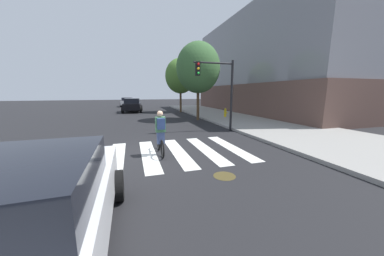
{
  "coord_description": "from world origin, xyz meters",
  "views": [
    {
      "loc": [
        -0.45,
        -7.39,
        2.36
      ],
      "look_at": [
        2.01,
        0.61,
        0.83
      ],
      "focal_mm": 18.33,
      "sensor_mm": 36.0,
      "label": 1
    }
  ],
  "objects_px": {
    "manhole_cover": "(224,176)",
    "sedan_near": "(30,214)",
    "sedan_far": "(127,102)",
    "street_tree_near": "(198,68)",
    "sedan_mid": "(132,105)",
    "fire_hydrant": "(225,113)",
    "cyclist": "(160,133)",
    "traffic_light_near": "(219,84)",
    "street_tree_mid": "(180,76)"
  },
  "relations": [
    {
      "from": "traffic_light_near",
      "to": "sedan_near",
      "type": "bearing_deg",
      "value": -128.32
    },
    {
      "from": "sedan_near",
      "to": "cyclist",
      "type": "height_order",
      "value": "cyclist"
    },
    {
      "from": "sedan_far",
      "to": "street_tree_mid",
      "type": "bearing_deg",
      "value": -62.52
    },
    {
      "from": "traffic_light_near",
      "to": "street_tree_near",
      "type": "xyz_separation_m",
      "value": [
        0.47,
        5.22,
        1.49
      ]
    },
    {
      "from": "manhole_cover",
      "to": "street_tree_near",
      "type": "distance_m",
      "value": 12.38
    },
    {
      "from": "sedan_near",
      "to": "street_tree_mid",
      "type": "bearing_deg",
      "value": 70.97
    },
    {
      "from": "fire_hydrant",
      "to": "sedan_near",
      "type": "bearing_deg",
      "value": -125.31
    },
    {
      "from": "traffic_light_near",
      "to": "fire_hydrant",
      "type": "relative_size",
      "value": 5.38
    },
    {
      "from": "sedan_far",
      "to": "fire_hydrant",
      "type": "bearing_deg",
      "value": -64.98
    },
    {
      "from": "street_tree_mid",
      "to": "fire_hydrant",
      "type": "bearing_deg",
      "value": -69.61
    },
    {
      "from": "street_tree_near",
      "to": "street_tree_mid",
      "type": "relative_size",
      "value": 1.03
    },
    {
      "from": "manhole_cover",
      "to": "street_tree_near",
      "type": "xyz_separation_m",
      "value": [
        3.0,
        11.2,
        4.34
      ]
    },
    {
      "from": "sedan_mid",
      "to": "traffic_light_near",
      "type": "height_order",
      "value": "traffic_light_near"
    },
    {
      "from": "manhole_cover",
      "to": "cyclist",
      "type": "bearing_deg",
      "value": 120.16
    },
    {
      "from": "sedan_far",
      "to": "fire_hydrant",
      "type": "relative_size",
      "value": 5.73
    },
    {
      "from": "sedan_far",
      "to": "cyclist",
      "type": "height_order",
      "value": "cyclist"
    },
    {
      "from": "manhole_cover",
      "to": "sedan_near",
      "type": "distance_m",
      "value": 4.32
    },
    {
      "from": "manhole_cover",
      "to": "cyclist",
      "type": "xyz_separation_m",
      "value": [
        -1.45,
        2.49,
        0.84
      ]
    },
    {
      "from": "street_tree_near",
      "to": "fire_hydrant",
      "type": "bearing_deg",
      "value": 3.97
    },
    {
      "from": "sedan_mid",
      "to": "traffic_light_near",
      "type": "distance_m",
      "value": 15.23
    },
    {
      "from": "sedan_near",
      "to": "fire_hydrant",
      "type": "bearing_deg",
      "value": 54.69
    },
    {
      "from": "sedan_mid",
      "to": "street_tree_mid",
      "type": "height_order",
      "value": "street_tree_mid"
    },
    {
      "from": "manhole_cover",
      "to": "street_tree_near",
      "type": "relative_size",
      "value": 0.1
    },
    {
      "from": "sedan_near",
      "to": "street_tree_near",
      "type": "height_order",
      "value": "street_tree_near"
    },
    {
      "from": "sedan_mid",
      "to": "fire_hydrant",
      "type": "bearing_deg",
      "value": -47.87
    },
    {
      "from": "sedan_near",
      "to": "sedan_far",
      "type": "relative_size",
      "value": 1.04
    },
    {
      "from": "sedan_near",
      "to": "street_tree_near",
      "type": "distance_m",
      "value": 15.22
    },
    {
      "from": "fire_hydrant",
      "to": "street_tree_near",
      "type": "height_order",
      "value": "street_tree_near"
    },
    {
      "from": "manhole_cover",
      "to": "sedan_mid",
      "type": "distance_m",
      "value": 20.43
    },
    {
      "from": "cyclist",
      "to": "street_tree_mid",
      "type": "height_order",
      "value": "street_tree_mid"
    },
    {
      "from": "manhole_cover",
      "to": "cyclist",
      "type": "height_order",
      "value": "cyclist"
    },
    {
      "from": "sedan_mid",
      "to": "street_tree_near",
      "type": "bearing_deg",
      "value": -59.57
    },
    {
      "from": "fire_hydrant",
      "to": "manhole_cover",
      "type": "bearing_deg",
      "value": -116.64
    },
    {
      "from": "traffic_light_near",
      "to": "street_tree_near",
      "type": "distance_m",
      "value": 5.45
    },
    {
      "from": "street_tree_near",
      "to": "traffic_light_near",
      "type": "bearing_deg",
      "value": -95.13
    },
    {
      "from": "manhole_cover",
      "to": "sedan_mid",
      "type": "xyz_separation_m",
      "value": [
        -2.33,
        20.27,
        0.84
      ]
    },
    {
      "from": "fire_hydrant",
      "to": "street_tree_near",
      "type": "bearing_deg",
      "value": -176.03
    },
    {
      "from": "sedan_mid",
      "to": "cyclist",
      "type": "relative_size",
      "value": 2.85
    },
    {
      "from": "sedan_far",
      "to": "street_tree_near",
      "type": "distance_m",
      "value": 20.28
    },
    {
      "from": "street_tree_near",
      "to": "sedan_far",
      "type": "bearing_deg",
      "value": 107.73
    },
    {
      "from": "manhole_cover",
      "to": "sedan_far",
      "type": "height_order",
      "value": "sedan_far"
    },
    {
      "from": "sedan_near",
      "to": "street_tree_mid",
      "type": "relative_size",
      "value": 0.74
    },
    {
      "from": "cyclist",
      "to": "sedan_mid",
      "type": "bearing_deg",
      "value": 92.83
    },
    {
      "from": "traffic_light_near",
      "to": "cyclist",
      "type": "bearing_deg",
      "value": -138.76
    },
    {
      "from": "sedan_near",
      "to": "fire_hydrant",
      "type": "xyz_separation_m",
      "value": [
        9.47,
        13.36,
        -0.29
      ]
    },
    {
      "from": "cyclist",
      "to": "manhole_cover",
      "type": "bearing_deg",
      "value": -59.84
    },
    {
      "from": "manhole_cover",
      "to": "traffic_light_near",
      "type": "distance_m",
      "value": 7.1
    },
    {
      "from": "cyclist",
      "to": "fire_hydrant",
      "type": "distance_m",
      "value": 11.42
    },
    {
      "from": "fire_hydrant",
      "to": "street_tree_near",
      "type": "relative_size",
      "value": 0.12
    },
    {
      "from": "sedan_mid",
      "to": "fire_hydrant",
      "type": "xyz_separation_m",
      "value": [
        8.04,
        -8.89,
        -0.31
      ]
    }
  ]
}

